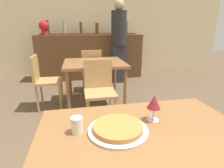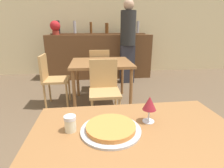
{
  "view_description": "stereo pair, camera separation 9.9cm",
  "coord_description": "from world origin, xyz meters",
  "px_view_note": "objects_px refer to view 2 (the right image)",
  "views": [
    {
      "loc": [
        -0.33,
        -0.76,
        1.25
      ],
      "look_at": [
        -0.07,
        0.55,
        0.82
      ],
      "focal_mm": 28.0,
      "sensor_mm": 36.0,
      "label": 1
    },
    {
      "loc": [
        -0.23,
        -0.78,
        1.25
      ],
      "look_at": [
        -0.07,
        0.55,
        0.82
      ],
      "focal_mm": 28.0,
      "sensor_mm": 36.0,
      "label": 2
    }
  ],
  "objects_px": {
    "cheese_shaker": "(70,123)",
    "person_standing": "(128,39)",
    "wine_glass": "(150,104)",
    "chair_far_side_back": "(99,67)",
    "chair_far_side_left": "(51,77)",
    "potted_plant": "(55,27)",
    "chair_far_side_front": "(104,87)",
    "pizza_tray": "(111,128)"
  },
  "relations": [
    {
      "from": "potted_plant",
      "to": "chair_far_side_front",
      "type": "bearing_deg",
      "value": -66.8
    },
    {
      "from": "chair_far_side_back",
      "to": "potted_plant",
      "type": "distance_m",
      "value": 1.64
    },
    {
      "from": "cheese_shaker",
      "to": "wine_glass",
      "type": "distance_m",
      "value": 0.46
    },
    {
      "from": "cheese_shaker",
      "to": "chair_far_side_front",
      "type": "bearing_deg",
      "value": 78.29
    },
    {
      "from": "cheese_shaker",
      "to": "potted_plant",
      "type": "relative_size",
      "value": 0.27
    },
    {
      "from": "chair_far_side_front",
      "to": "person_standing",
      "type": "bearing_deg",
      "value": 69.01
    },
    {
      "from": "chair_far_side_back",
      "to": "pizza_tray",
      "type": "xyz_separation_m",
      "value": [
        -0.07,
        -2.63,
        0.24
      ]
    },
    {
      "from": "cheese_shaker",
      "to": "potted_plant",
      "type": "distance_m",
      "value": 3.76
    },
    {
      "from": "wine_glass",
      "to": "person_standing",
      "type": "bearing_deg",
      "value": 80.57
    },
    {
      "from": "pizza_tray",
      "to": "chair_far_side_front",
      "type": "bearing_deg",
      "value": 87.18
    },
    {
      "from": "pizza_tray",
      "to": "person_standing",
      "type": "xyz_separation_m",
      "value": [
        0.75,
        3.16,
        0.26
      ]
    },
    {
      "from": "chair_far_side_left",
      "to": "person_standing",
      "type": "xyz_separation_m",
      "value": [
        1.49,
        1.15,
        0.5
      ]
    },
    {
      "from": "chair_far_side_left",
      "to": "cheese_shaker",
      "type": "relative_size",
      "value": 9.64
    },
    {
      "from": "cheese_shaker",
      "to": "wine_glass",
      "type": "relative_size",
      "value": 0.56
    },
    {
      "from": "cheese_shaker",
      "to": "potted_plant",
      "type": "bearing_deg",
      "value": 100.81
    },
    {
      "from": "wine_glass",
      "to": "chair_far_side_front",
      "type": "bearing_deg",
      "value": 97.06
    },
    {
      "from": "chair_far_side_front",
      "to": "wine_glass",
      "type": "distance_m",
      "value": 1.38
    },
    {
      "from": "pizza_tray",
      "to": "potted_plant",
      "type": "height_order",
      "value": "potted_plant"
    },
    {
      "from": "chair_far_side_back",
      "to": "wine_glass",
      "type": "bearing_deg",
      "value": 93.67
    },
    {
      "from": "chair_far_side_front",
      "to": "potted_plant",
      "type": "relative_size",
      "value": 2.6
    },
    {
      "from": "potted_plant",
      "to": "wine_glass",
      "type": "bearing_deg",
      "value": -72.41
    },
    {
      "from": "cheese_shaker",
      "to": "person_standing",
      "type": "distance_m",
      "value": 3.28
    },
    {
      "from": "cheese_shaker",
      "to": "wine_glass",
      "type": "bearing_deg",
      "value": 5.75
    },
    {
      "from": "chair_far_side_back",
      "to": "wine_glass",
      "type": "xyz_separation_m",
      "value": [
        0.16,
        -2.56,
        0.34
      ]
    },
    {
      "from": "chair_far_side_left",
      "to": "pizza_tray",
      "type": "distance_m",
      "value": 2.16
    },
    {
      "from": "chair_far_side_left",
      "to": "cheese_shaker",
      "type": "xyz_separation_m",
      "value": [
        0.53,
        -1.98,
        0.27
      ]
    },
    {
      "from": "wine_glass",
      "to": "chair_far_side_left",
      "type": "bearing_deg",
      "value": 116.7
    },
    {
      "from": "chair_far_side_back",
      "to": "pizza_tray",
      "type": "bearing_deg",
      "value": 88.5
    },
    {
      "from": "chair_far_side_back",
      "to": "cheese_shaker",
      "type": "xyz_separation_m",
      "value": [
        -0.28,
        -2.6,
        0.27
      ]
    },
    {
      "from": "chair_far_side_left",
      "to": "pizza_tray",
      "type": "height_order",
      "value": "chair_far_side_left"
    },
    {
      "from": "chair_far_side_left",
      "to": "wine_glass",
      "type": "distance_m",
      "value": 2.2
    },
    {
      "from": "chair_far_side_front",
      "to": "potted_plant",
      "type": "height_order",
      "value": "potted_plant"
    },
    {
      "from": "person_standing",
      "to": "chair_far_side_front",
      "type": "bearing_deg",
      "value": -110.99
    },
    {
      "from": "chair_far_side_back",
      "to": "person_standing",
      "type": "xyz_separation_m",
      "value": [
        0.68,
        0.53,
        0.5
      ]
    },
    {
      "from": "chair_far_side_back",
      "to": "chair_far_side_left",
      "type": "relative_size",
      "value": 1.0
    },
    {
      "from": "chair_far_side_front",
      "to": "wine_glass",
      "type": "height_order",
      "value": "wine_glass"
    },
    {
      "from": "pizza_tray",
      "to": "potted_plant",
      "type": "bearing_deg",
      "value": 103.91
    },
    {
      "from": "chair_far_side_back",
      "to": "potted_plant",
      "type": "bearing_deg",
      "value": -47.2
    },
    {
      "from": "chair_far_side_left",
      "to": "chair_far_side_back",
      "type": "bearing_deg",
      "value": -52.8
    },
    {
      "from": "cheese_shaker",
      "to": "pizza_tray",
      "type": "bearing_deg",
      "value": -7.83
    },
    {
      "from": "chair_far_side_back",
      "to": "cheese_shaker",
      "type": "bearing_deg",
      "value": 83.78
    },
    {
      "from": "chair_far_side_back",
      "to": "chair_far_side_left",
      "type": "bearing_deg",
      "value": 37.2
    }
  ]
}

